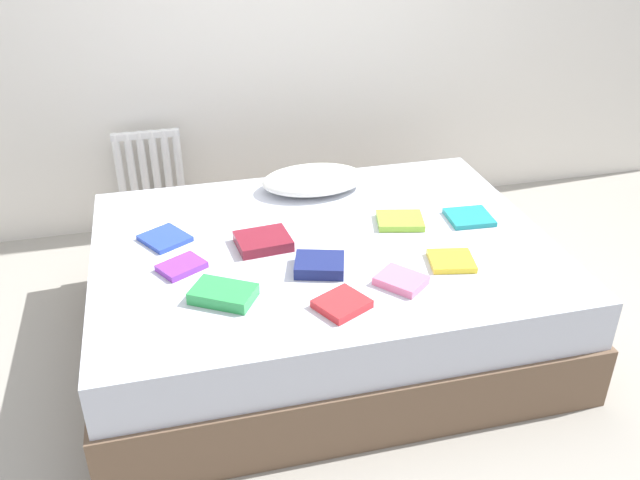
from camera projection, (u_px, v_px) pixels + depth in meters
ground_plane at (323, 333)px, 3.18m from camera, size 8.00×8.00×0.00m
bed at (323, 290)px, 3.06m from camera, size 2.00×1.50×0.50m
radiator at (151, 175)px, 3.86m from camera, size 0.37×0.04×0.52m
pillow at (314, 180)px, 3.37m from camera, size 0.52×0.33×0.11m
textbook_navy at (320, 265)px, 2.72m from camera, size 0.24×0.21×0.05m
textbook_green at (223, 294)px, 2.54m from camera, size 0.28×0.25×0.05m
textbook_maroon at (263, 241)px, 2.89m from camera, size 0.24×0.21×0.05m
textbook_lime at (400, 221)px, 3.07m from camera, size 0.24×0.21×0.03m
textbook_pink at (401, 280)px, 2.64m from camera, size 0.22×0.23×0.03m
textbook_yellow at (451, 261)px, 2.77m from camera, size 0.21×0.20×0.03m
textbook_purple at (182, 266)px, 2.73m from camera, size 0.22×0.20×0.03m
textbook_red at (342, 304)px, 2.50m from camera, size 0.23×0.22×0.03m
textbook_teal at (469, 217)px, 3.11m from camera, size 0.21×0.20×0.02m
textbook_blue at (165, 238)px, 2.94m from camera, size 0.24×0.25×0.02m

